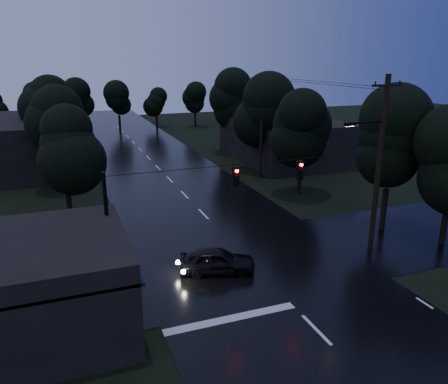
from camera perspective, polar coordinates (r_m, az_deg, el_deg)
main_road at (r=40.74m, az=-7.10°, el=1.58°), size 12.00×120.00×0.02m
cross_street at (r=24.66m, az=3.17°, el=-8.89°), size 60.00×9.00×0.02m
building_far_right at (r=48.89m, az=7.86°, el=6.79°), size 10.00×14.00×4.40m
building_far_left at (r=49.17m, az=-26.28°, el=5.60°), size 10.00×16.00×5.00m
utility_pole_main at (r=25.94m, az=19.48°, el=3.79°), size 3.50×0.30×10.00m
utility_pole_far at (r=40.78m, az=4.88°, el=7.25°), size 2.00×0.30×7.50m
anchor_pole_left at (r=20.80m, az=-14.87°, el=-5.50°), size 0.18×0.18×6.00m
span_signals at (r=22.21m, az=5.75°, el=2.54°), size 15.00×0.37×1.12m
tree_corner_near at (r=28.95m, az=21.07°, el=6.41°), size 4.48×4.48×9.44m
tree_left_a at (r=30.73m, az=-20.31°, el=5.62°), size 3.92×3.92×8.26m
tree_left_b at (r=38.58m, az=-21.52°, el=8.20°), size 4.20×4.20×8.85m
tree_left_c at (r=48.47m, az=-22.31°, el=10.14°), size 4.48×4.48×9.44m
tree_right_a at (r=35.61m, az=10.17°, el=8.46°), size 4.20×4.20×8.85m
tree_right_b at (r=42.82m, az=5.38°, el=10.57°), size 4.48×4.48×9.44m
tree_right_c at (r=52.13m, az=1.08°, el=12.20°), size 4.76×4.76×10.03m
car at (r=23.05m, az=-0.88°, el=-8.95°), size 4.22×2.74×1.34m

